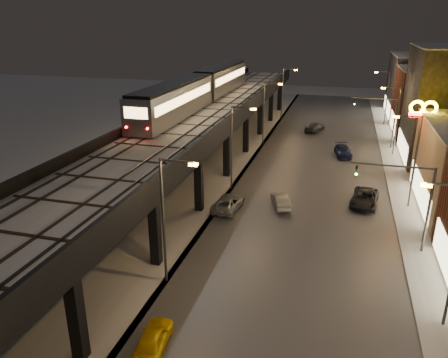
# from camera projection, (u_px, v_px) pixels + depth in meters

# --- Properties ---
(road_surface) EXTENTS (17.00, 120.00, 0.06)m
(road_surface) POSITION_uv_depth(u_px,v_px,m) (312.00, 184.00, 48.26)
(road_surface) COLOR #46474D
(road_surface) RESTS_ON ground
(sidewalk_right) EXTENTS (4.00, 120.00, 0.14)m
(sidewalk_right) POSITION_uv_depth(u_px,v_px,m) (409.00, 192.00, 45.75)
(sidewalk_right) COLOR #9FA1A8
(sidewalk_right) RESTS_ON ground
(under_viaduct_pavement) EXTENTS (11.00, 120.00, 0.06)m
(under_viaduct_pavement) POSITION_uv_depth(u_px,v_px,m) (196.00, 173.00, 51.64)
(under_viaduct_pavement) COLOR #9FA1A8
(under_viaduct_pavement) RESTS_ON ground
(elevated_viaduct) EXTENTS (9.00, 100.00, 6.30)m
(elevated_viaduct) POSITION_uv_depth(u_px,v_px,m) (186.00, 133.00, 46.85)
(elevated_viaduct) COLOR black
(elevated_viaduct) RESTS_ON ground
(viaduct_trackbed) EXTENTS (8.40, 100.00, 0.32)m
(viaduct_trackbed) POSITION_uv_depth(u_px,v_px,m) (186.00, 126.00, 46.70)
(viaduct_trackbed) COLOR #B2B7C1
(viaduct_trackbed) RESTS_ON elevated_viaduct
(viaduct_parapet_streetside) EXTENTS (0.30, 100.00, 1.10)m
(viaduct_parapet_streetside) POSITION_uv_depth(u_px,v_px,m) (225.00, 124.00, 45.47)
(viaduct_parapet_streetside) COLOR black
(viaduct_parapet_streetside) RESTS_ON elevated_viaduct
(viaduct_parapet_far) EXTENTS (0.30, 100.00, 1.10)m
(viaduct_parapet_far) POSITION_uv_depth(u_px,v_px,m) (149.00, 119.00, 47.65)
(viaduct_parapet_far) COLOR black
(viaduct_parapet_far) RESTS_ON elevated_viaduct
(building_e) EXTENTS (12.20, 12.20, 10.16)m
(building_e) POSITION_uv_depth(u_px,v_px,m) (438.00, 103.00, 66.81)
(building_e) COLOR #582214
(building_e) RESTS_ON ground
(building_f) EXTENTS (12.20, 16.20, 11.16)m
(building_f) POSITION_uv_depth(u_px,v_px,m) (425.00, 86.00, 79.30)
(building_f) COLOR #313038
(building_f) RESTS_ON ground
(streetlight_left_1) EXTENTS (2.57, 0.28, 9.00)m
(streetlight_left_1) POSITION_uv_depth(u_px,v_px,m) (167.00, 213.00, 28.55)
(streetlight_left_1) COLOR #38383A
(streetlight_left_1) RESTS_ON ground
(streetlight_left_2) EXTENTS (2.57, 0.28, 9.00)m
(streetlight_left_2) POSITION_uv_depth(u_px,v_px,m) (234.00, 142.00, 44.82)
(streetlight_left_2) COLOR #38383A
(streetlight_left_2) RESTS_ON ground
(streetlight_right_2) EXTENTS (2.56, 0.28, 9.00)m
(streetlight_right_2) POSITION_uv_depth(u_px,v_px,m) (413.00, 156.00, 40.54)
(streetlight_right_2) COLOR #38383A
(streetlight_right_2) RESTS_ON ground
(streetlight_left_3) EXTENTS (2.57, 0.28, 9.00)m
(streetlight_left_3) POSITION_uv_depth(u_px,v_px,m) (266.00, 109.00, 61.10)
(streetlight_left_3) COLOR #38383A
(streetlight_left_3) RESTS_ON ground
(streetlight_right_3) EXTENTS (2.56, 0.28, 9.00)m
(streetlight_right_3) POSITION_uv_depth(u_px,v_px,m) (395.00, 116.00, 56.81)
(streetlight_right_3) COLOR #38383A
(streetlight_right_3) RESTS_ON ground
(streetlight_left_4) EXTENTS (2.57, 0.28, 9.00)m
(streetlight_left_4) POSITION_uv_depth(u_px,v_px,m) (284.00, 90.00, 77.37)
(streetlight_left_4) COLOR #38383A
(streetlight_left_4) RESTS_ON ground
(streetlight_right_4) EXTENTS (2.56, 0.28, 9.00)m
(streetlight_right_4) POSITION_uv_depth(u_px,v_px,m) (386.00, 94.00, 73.09)
(streetlight_right_4) COLOR #38383A
(streetlight_right_4) RESTS_ON ground
(traffic_light_rig_a) EXTENTS (6.10, 0.34, 7.00)m
(traffic_light_rig_a) POSITION_uv_depth(u_px,v_px,m) (414.00, 198.00, 32.88)
(traffic_light_rig_a) COLOR #38383A
(traffic_light_rig_a) RESTS_ON ground
(traffic_light_rig_b) EXTENTS (6.10, 0.34, 7.00)m
(traffic_light_rig_b) POSITION_uv_depth(u_px,v_px,m) (386.00, 117.00, 60.00)
(traffic_light_rig_b) COLOR #38383A
(traffic_light_rig_b) RESTS_ON ground
(subway_train) EXTENTS (3.22, 39.28, 3.86)m
(subway_train) POSITION_uv_depth(u_px,v_px,m) (202.00, 87.00, 58.36)
(subway_train) COLOR gray
(subway_train) RESTS_ON viaduct_trackbed
(car_taxi) EXTENTS (1.92, 3.90, 1.28)m
(car_taxi) POSITION_uv_depth(u_px,v_px,m) (153.00, 339.00, 24.01)
(car_taxi) COLOR #E8B405
(car_taxi) RESTS_ON ground
(car_near_white) EXTENTS (2.53, 4.05, 1.26)m
(car_near_white) POSITION_uv_depth(u_px,v_px,m) (281.00, 201.00, 42.12)
(car_near_white) COLOR gray
(car_near_white) RESTS_ON ground
(car_mid_silver) EXTENTS (2.50, 4.95, 1.34)m
(car_mid_silver) POSITION_uv_depth(u_px,v_px,m) (228.00, 203.00, 41.52)
(car_mid_silver) COLOR gray
(car_mid_silver) RESTS_ON ground
(car_mid_dark) EXTENTS (3.30, 5.20, 1.40)m
(car_mid_dark) POSITION_uv_depth(u_px,v_px,m) (314.00, 127.00, 70.31)
(car_mid_dark) COLOR #393D44
(car_mid_dark) RESTS_ON ground
(car_onc_dark) EXTENTS (3.06, 5.45, 1.44)m
(car_onc_dark) POSITION_uv_depth(u_px,v_px,m) (365.00, 199.00, 42.49)
(car_onc_dark) COLOR black
(car_onc_dark) RESTS_ON ground
(car_onc_white) EXTENTS (2.65, 4.95, 1.36)m
(car_onc_white) POSITION_uv_depth(u_px,v_px,m) (343.00, 151.00, 57.66)
(car_onc_white) COLOR #161D47
(car_onc_white) RESTS_ON ground
(sign_mcdonalds) EXTENTS (2.78, 0.40, 9.37)m
(sign_mcdonalds) POSITION_uv_depth(u_px,v_px,m) (422.00, 118.00, 45.04)
(sign_mcdonalds) COLOR #38383A
(sign_mcdonalds) RESTS_ON ground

